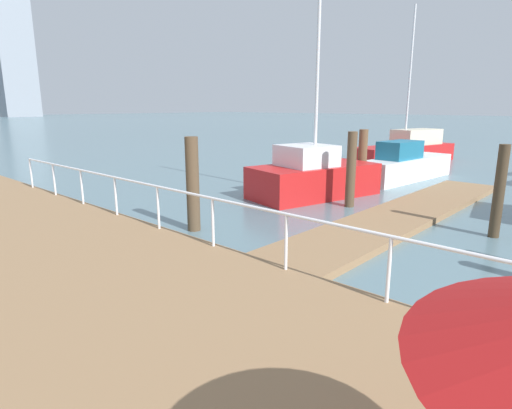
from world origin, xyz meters
name	(u,v)px	position (x,y,z in m)	size (l,w,h in m)	color
ground_plane	(90,181)	(0.00, 20.00, 0.00)	(300.00, 300.00, 0.00)	slate
floating_dock	(402,215)	(3.28, 6.73, 0.09)	(13.56, 2.00, 0.18)	#93704C
boardwalk_railing	(247,215)	(-3.15, 7.12, 1.26)	(0.06, 21.83, 1.08)	white
dock_piling_0	(351,170)	(3.55, 8.71, 1.26)	(0.32, 0.32, 2.52)	brown
dock_piling_2	(362,159)	(6.72, 10.03, 1.20)	(0.36, 0.36, 2.41)	brown
dock_piling_3	(499,192)	(3.07, 4.16, 1.20)	(0.26, 0.26, 2.41)	#473826
dock_piling_5	(193,185)	(-1.81, 10.41, 1.27)	(0.35, 0.35, 2.55)	brown
moored_boat_1	(407,149)	(16.09, 12.17, 0.77)	(7.63, 3.56, 8.83)	red
moored_boat_2	(405,165)	(9.90, 9.58, 0.67)	(6.08, 1.99, 1.81)	white
moored_boat_5	(313,176)	(4.06, 10.59, 0.78)	(5.26, 3.30, 8.78)	red
skyline_tower_4	(15,59)	(40.12, 142.46, 16.69)	(9.87, 6.28, 33.39)	#8C939E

